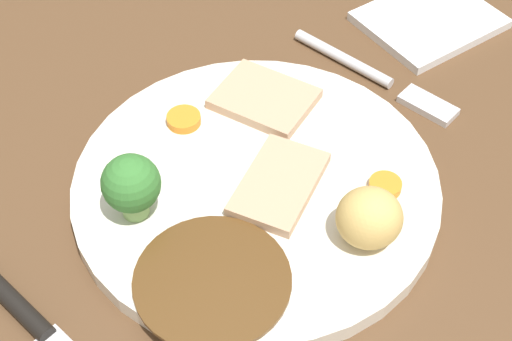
{
  "coord_description": "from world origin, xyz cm",
  "views": [
    {
      "loc": [
        27.63,
        23.75,
        44.41
      ],
      "look_at": [
        1.99,
        1.33,
        6.0
      ],
      "focal_mm": 53.13,
      "sensor_mm": 36.0,
      "label": 1
    }
  ],
  "objects_px": {
    "roast_potato_left": "(369,218)",
    "carrot_coin_front": "(184,119)",
    "knife": "(39,328)",
    "carrot_coin_back": "(385,186)",
    "meat_slice_main": "(264,99)",
    "meat_slice_under": "(279,184)",
    "broccoli_floret": "(131,185)",
    "fork": "(377,77)",
    "folded_napkin": "(434,22)",
    "dinner_plate": "(256,187)"
  },
  "relations": [
    {
      "from": "roast_potato_left",
      "to": "carrot_coin_front",
      "type": "distance_m",
      "value": 0.16
    },
    {
      "from": "knife",
      "to": "carrot_coin_back",
      "type": "bearing_deg",
      "value": 67.85
    },
    {
      "from": "meat_slice_main",
      "to": "knife",
      "type": "relative_size",
      "value": 0.38
    },
    {
      "from": "meat_slice_under",
      "to": "broccoli_floret",
      "type": "xyz_separation_m",
      "value": [
        0.08,
        -0.06,
        0.02
      ]
    },
    {
      "from": "carrot_coin_front",
      "to": "fork",
      "type": "height_order",
      "value": "carrot_coin_front"
    },
    {
      "from": "meat_slice_under",
      "to": "folded_napkin",
      "type": "distance_m",
      "value": 0.24
    },
    {
      "from": "meat_slice_main",
      "to": "meat_slice_under",
      "type": "xyz_separation_m",
      "value": [
        0.06,
        0.06,
        0.0
      ]
    },
    {
      "from": "broccoli_floret",
      "to": "meat_slice_main",
      "type": "bearing_deg",
      "value": -177.84
    },
    {
      "from": "dinner_plate",
      "to": "meat_slice_under",
      "type": "height_order",
      "value": "meat_slice_under"
    },
    {
      "from": "carrot_coin_front",
      "to": "knife",
      "type": "xyz_separation_m",
      "value": [
        0.18,
        0.05,
        -0.01
      ]
    },
    {
      "from": "roast_potato_left",
      "to": "knife",
      "type": "bearing_deg",
      "value": -32.04
    },
    {
      "from": "meat_slice_main",
      "to": "folded_napkin",
      "type": "bearing_deg",
      "value": 168.25
    },
    {
      "from": "meat_slice_main",
      "to": "roast_potato_left",
      "type": "bearing_deg",
      "value": 68.29
    },
    {
      "from": "dinner_plate",
      "to": "carrot_coin_back",
      "type": "bearing_deg",
      "value": 126.04
    },
    {
      "from": "roast_potato_left",
      "to": "broccoli_floret",
      "type": "relative_size",
      "value": 0.87
    },
    {
      "from": "meat_slice_under",
      "to": "fork",
      "type": "height_order",
      "value": "meat_slice_under"
    },
    {
      "from": "carrot_coin_back",
      "to": "broccoli_floret",
      "type": "relative_size",
      "value": 0.46
    },
    {
      "from": "carrot_coin_front",
      "to": "knife",
      "type": "relative_size",
      "value": 0.14
    },
    {
      "from": "carrot_coin_back",
      "to": "roast_potato_left",
      "type": "bearing_deg",
      "value": 18.93
    },
    {
      "from": "dinner_plate",
      "to": "folded_napkin",
      "type": "distance_m",
      "value": 0.24
    },
    {
      "from": "roast_potato_left",
      "to": "carrot_coin_back",
      "type": "xyz_separation_m",
      "value": [
        -0.04,
        -0.01,
        -0.02
      ]
    },
    {
      "from": "roast_potato_left",
      "to": "carrot_coin_back",
      "type": "relative_size",
      "value": 1.9
    },
    {
      "from": "dinner_plate",
      "to": "carrot_coin_back",
      "type": "distance_m",
      "value": 0.09
    },
    {
      "from": "carrot_coin_back",
      "to": "knife",
      "type": "bearing_deg",
      "value": -23.88
    },
    {
      "from": "meat_slice_main",
      "to": "broccoli_floret",
      "type": "height_order",
      "value": "broccoli_floret"
    },
    {
      "from": "roast_potato_left",
      "to": "fork",
      "type": "bearing_deg",
      "value": -147.71
    },
    {
      "from": "carrot_coin_front",
      "to": "fork",
      "type": "relative_size",
      "value": 0.17
    },
    {
      "from": "roast_potato_left",
      "to": "folded_napkin",
      "type": "relative_size",
      "value": 0.39
    },
    {
      "from": "meat_slice_main",
      "to": "carrot_coin_back",
      "type": "xyz_separation_m",
      "value": [
        0.01,
        0.12,
        -0.0
      ]
    },
    {
      "from": "dinner_plate",
      "to": "roast_potato_left",
      "type": "height_order",
      "value": "roast_potato_left"
    },
    {
      "from": "carrot_coin_back",
      "to": "folded_napkin",
      "type": "xyz_separation_m",
      "value": [
        -0.19,
        -0.08,
        -0.01
      ]
    },
    {
      "from": "meat_slice_main",
      "to": "broccoli_floret",
      "type": "bearing_deg",
      "value": 2.16
    },
    {
      "from": "meat_slice_under",
      "to": "fork",
      "type": "xyz_separation_m",
      "value": [
        -0.15,
        -0.02,
        -0.01
      ]
    },
    {
      "from": "dinner_plate",
      "to": "broccoli_floret",
      "type": "xyz_separation_m",
      "value": [
        0.07,
        -0.04,
        0.03
      ]
    },
    {
      "from": "fork",
      "to": "knife",
      "type": "height_order",
      "value": "knife"
    },
    {
      "from": "broccoli_floret",
      "to": "roast_potato_left",
      "type": "bearing_deg",
      "value": 123.44
    },
    {
      "from": "broccoli_floret",
      "to": "fork",
      "type": "relative_size",
      "value": 0.32
    },
    {
      "from": "carrot_coin_front",
      "to": "carrot_coin_back",
      "type": "relative_size",
      "value": 1.12
    },
    {
      "from": "roast_potato_left",
      "to": "carrot_coin_front",
      "type": "xyz_separation_m",
      "value": [
        0.0,
        -0.16,
        -0.02
      ]
    },
    {
      "from": "carrot_coin_back",
      "to": "broccoli_floret",
      "type": "distance_m",
      "value": 0.17
    },
    {
      "from": "meat_slice_main",
      "to": "roast_potato_left",
      "type": "relative_size",
      "value": 1.65
    },
    {
      "from": "broccoli_floret",
      "to": "fork",
      "type": "xyz_separation_m",
      "value": [
        -0.23,
        0.04,
        -0.04
      ]
    },
    {
      "from": "roast_potato_left",
      "to": "carrot_coin_back",
      "type": "bearing_deg",
      "value": -161.07
    },
    {
      "from": "carrot_coin_front",
      "to": "meat_slice_under",
      "type": "bearing_deg",
      "value": 88.66
    },
    {
      "from": "dinner_plate",
      "to": "broccoli_floret",
      "type": "bearing_deg",
      "value": -29.3
    },
    {
      "from": "meat_slice_under",
      "to": "broccoli_floret",
      "type": "distance_m",
      "value": 0.1
    },
    {
      "from": "dinner_plate",
      "to": "carrot_coin_front",
      "type": "bearing_deg",
      "value": -95.45
    },
    {
      "from": "meat_slice_main",
      "to": "carrot_coin_front",
      "type": "relative_size",
      "value": 2.79
    },
    {
      "from": "meat_slice_under",
      "to": "roast_potato_left",
      "type": "height_order",
      "value": "roast_potato_left"
    },
    {
      "from": "dinner_plate",
      "to": "fork",
      "type": "xyz_separation_m",
      "value": [
        -0.15,
        -0.0,
        -0.0
      ]
    }
  ]
}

